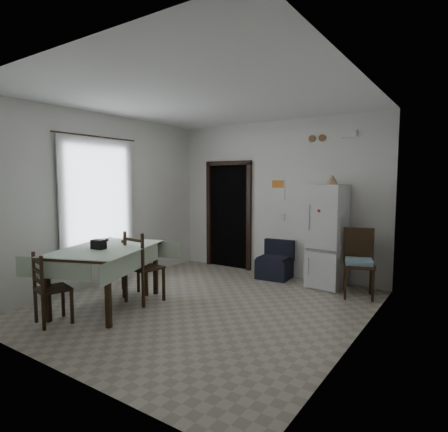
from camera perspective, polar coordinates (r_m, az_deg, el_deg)
ground at (r=5.51m, az=-3.00°, el=-13.46°), size 4.50×4.50×0.00m
ceiling at (r=5.34m, az=-3.16°, el=17.49°), size 4.20×4.50×0.02m
wall_back at (r=7.15m, az=7.89°, el=2.68°), size 4.20×0.02×2.90m
wall_front at (r=3.70m, az=-24.62°, el=-0.20°), size 4.20×0.02×2.90m
wall_left at (r=6.71m, az=-17.54°, el=2.31°), size 0.02×4.50×2.90m
wall_right at (r=4.30m, az=19.83°, el=0.68°), size 0.02×4.50×2.90m
doorway at (r=7.87m, az=1.64°, el=0.12°), size 1.06×0.52×2.22m
window_recess at (r=6.62m, az=-19.19°, el=3.09°), size 0.10×1.20×1.60m
curtain at (r=6.53m, az=-18.61°, el=3.08°), size 0.02×1.45×1.85m
curtain_rod at (r=6.56m, az=-18.81°, el=11.40°), size 0.02×1.60×0.02m
calendar at (r=7.11m, az=8.23°, el=4.03°), size 0.28×0.02×0.40m
calendar_image at (r=7.10m, az=8.22°, el=4.84°), size 0.24×0.01×0.14m
light_switch at (r=7.10m, az=8.90°, el=-0.19°), size 0.08×0.02×0.12m
vent_left at (r=6.89m, az=13.29°, el=11.40°), size 0.12×0.03×0.12m
vent_right at (r=6.83m, az=14.73°, el=11.43°), size 0.12×0.03×0.12m
emergency_light at (r=6.66m, az=18.56°, el=11.74°), size 0.25×0.07×0.09m
fridge at (r=6.48m, az=15.49°, el=-2.98°), size 0.59×0.59×1.72m
tan_cone at (r=6.43m, az=16.19°, el=5.34°), size 0.22×0.22×0.16m
navy_seat at (r=6.94m, az=7.70°, el=-6.62°), size 0.61×0.59×0.69m
corner_chair at (r=6.11m, az=19.86°, el=-6.81°), size 0.57×0.57×1.05m
dining_table at (r=5.60m, az=-17.35°, el=-8.87°), size 1.57×1.89×0.85m
black_bag at (r=5.42m, az=-18.57°, el=-4.12°), size 0.21×0.13×0.13m
dining_chair_far_left at (r=6.16m, az=-15.12°, el=-7.31°), size 0.42×0.42×0.89m
dining_chair_far_right at (r=5.66m, az=-12.01°, el=-7.53°), size 0.48×0.48×1.05m
dining_chair_near_head at (r=5.20m, az=-24.62°, el=-9.92°), size 0.47×0.47×0.90m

